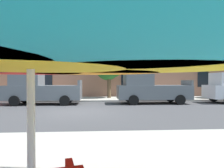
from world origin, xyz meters
TOP-DOWN VIEW (x-y plane):
  - ground_plane at (0.00, 0.00)m, footprint 120.00×120.00m
  - sidewalk_far at (0.00, 6.80)m, footprint 56.00×3.60m
  - apartment_building at (0.00, 14.99)m, footprint 45.76×12.08m
  - pickup_gray at (-2.91, 3.70)m, footprint 5.10×2.12m
  - pickup_gray_midblock at (4.75, 3.70)m, footprint 5.10×2.12m
  - street_tree_middle at (1.99, 7.40)m, footprint 2.66×2.62m
  - patio_umbrella at (0.57, -9.00)m, footprint 3.22×2.99m

SIDE VIEW (x-z plane):
  - ground_plane at x=0.00m, z-range 0.00..0.00m
  - sidewalk_far at x=0.00m, z-range 0.00..0.12m
  - pickup_gray at x=-2.91m, z-range -0.07..2.13m
  - pickup_gray_midblock at x=4.75m, z-range -0.07..2.13m
  - patio_umbrella at x=0.57m, z-range 0.82..3.13m
  - street_tree_middle at x=1.99m, z-range 0.71..5.06m
  - apartment_building at x=0.00m, z-range 0.00..19.20m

